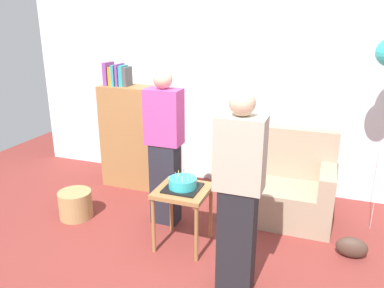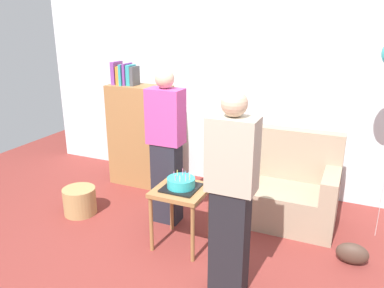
% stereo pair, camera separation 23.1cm
% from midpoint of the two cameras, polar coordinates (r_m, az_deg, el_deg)
% --- Properties ---
extents(ground_plane, '(8.00, 8.00, 0.00)m').
position_cam_midpoint_polar(ground_plane, '(3.50, 0.40, -18.55)').
color(ground_plane, maroon).
extents(wall_back, '(6.00, 0.10, 2.70)m').
position_cam_midpoint_polar(wall_back, '(4.81, 10.36, 9.06)').
color(wall_back, silver).
rests_on(wall_back, ground_plane).
extents(couch, '(1.10, 0.70, 0.96)m').
position_cam_midpoint_polar(couch, '(4.29, 15.04, -6.56)').
color(couch, gray).
rests_on(couch, ground_plane).
extents(bookshelf, '(0.80, 0.36, 1.58)m').
position_cam_midpoint_polar(bookshelf, '(4.95, -6.35, 1.49)').
color(bookshelf, olive).
rests_on(bookshelf, ground_plane).
extents(side_table, '(0.48, 0.48, 0.59)m').
position_cam_midpoint_polar(side_table, '(3.61, 0.23, -7.95)').
color(side_table, olive).
rests_on(side_table, ground_plane).
extents(birthday_cake, '(0.32, 0.32, 0.17)m').
position_cam_midpoint_polar(birthday_cake, '(3.55, 0.23, -5.92)').
color(birthday_cake, black).
rests_on(birthday_cake, side_table).
extents(person_blowing_candles, '(0.36, 0.22, 1.63)m').
position_cam_midpoint_polar(person_blowing_candles, '(3.92, -2.18, -0.55)').
color(person_blowing_candles, '#23232D').
rests_on(person_blowing_candles, ground_plane).
extents(person_holding_cake, '(0.36, 0.22, 1.63)m').
position_cam_midpoint_polar(person_holding_cake, '(2.91, 8.13, -7.68)').
color(person_holding_cake, black).
rests_on(person_holding_cake, ground_plane).
extents(wicker_basket, '(0.36, 0.36, 0.30)m').
position_cam_midpoint_polar(wicker_basket, '(4.47, -14.93, -8.20)').
color(wicker_basket, '#A88451').
rests_on(wicker_basket, ground_plane).
extents(handbag, '(0.28, 0.14, 0.20)m').
position_cam_midpoint_polar(handbag, '(3.87, 24.39, -14.66)').
color(handbag, '#473328').
rests_on(handbag, ground_plane).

